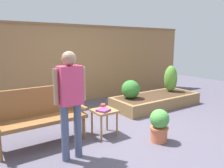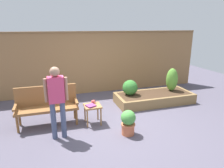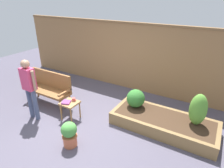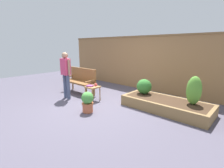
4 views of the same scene
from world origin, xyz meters
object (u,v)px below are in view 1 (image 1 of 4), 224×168
person_by_bench (70,96)px  garden_bench (40,112)px  shrub_near_bench (131,89)px  cup_on_table (103,106)px  book_on_table (103,110)px  side_table (104,114)px  shrub_far_corner (171,79)px  potted_boxwood (159,125)px

person_by_bench → garden_bench: bearing=106.4°
shrub_near_bench → person_by_bench: person_by_bench is taller
cup_on_table → book_on_table: 0.19m
side_table → shrub_far_corner: shrub_far_corner is taller
cup_on_table → shrub_far_corner: size_ratio=0.16×
person_by_bench → book_on_table: bearing=26.2°
shrub_near_bench → potted_boxwood: bearing=-113.3°
garden_bench → person_by_bench: size_ratio=0.92×
person_by_bench → shrub_far_corner: bearing=20.6°
side_table → garden_bench: bearing=162.7°
potted_boxwood → shrub_far_corner: 2.76m
potted_boxwood → book_on_table: bearing=135.2°
side_table → shrub_near_bench: (1.36, 0.93, 0.13)m
garden_bench → shrub_far_corner: (3.85, 0.60, 0.12)m
potted_boxwood → shrub_near_bench: bearing=66.7°
garden_bench → book_on_table: bearing=-21.0°
side_table → cup_on_table: 0.17m
side_table → shrub_far_corner: bearing=18.4°
cup_on_table → person_by_bench: person_by_bench is taller
cup_on_table → shrub_far_corner: bearing=16.6°
side_table → person_by_bench: size_ratio=0.31×
potted_boxwood → shrub_far_corner: (2.17, 1.67, 0.36)m
cup_on_table → shrub_near_bench: size_ratio=0.25×
side_table → book_on_table: size_ratio=2.39×
garden_bench → person_by_bench: 0.89m
side_table → potted_boxwood: (0.64, -0.74, -0.10)m
side_table → shrub_far_corner: 2.96m
cup_on_table → shrub_near_bench: 1.55m
shrub_far_corner → shrub_near_bench: bearing=180.0°
book_on_table → shrub_far_corner: (2.86, 0.99, 0.17)m
side_table → potted_boxwood: size_ratio=0.85×
book_on_table → potted_boxwood: potted_boxwood is taller
garden_bench → person_by_bench: person_by_bench is taller
cup_on_table → shrub_far_corner: (2.76, 0.82, 0.15)m
garden_bench → person_by_bench: bearing=-73.6°
garden_bench → potted_boxwood: 2.01m
cup_on_table → shrub_near_bench: (1.31, 0.82, 0.01)m
shrub_near_bench → shrub_far_corner: (1.45, -0.00, 0.14)m
potted_boxwood → person_by_bench: (-1.46, 0.31, 0.63)m
side_table → cup_on_table: size_ratio=4.10×
side_table → book_on_table: (-0.06, -0.06, 0.10)m
shrub_near_bench → shrub_far_corner: 1.45m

